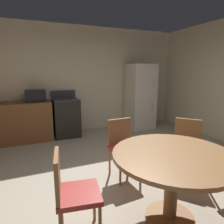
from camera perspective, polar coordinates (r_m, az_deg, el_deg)
ground_plane at (r=3.03m, az=3.38°, el=-19.80°), size 14.00×14.00×0.00m
wall_back at (r=5.33m, az=-10.46°, el=9.05°), size 6.06×0.12×2.70m
kitchen_counter at (r=4.96m, az=-28.70°, el=-2.92°), size 2.03×0.60×0.90m
oven_range at (r=4.99m, az=-12.98°, el=-1.46°), size 0.60×0.60×1.10m
refrigerator at (r=5.58m, az=8.08°, el=4.40°), size 0.68×0.68×1.76m
microwave at (r=4.83m, az=-21.11°, el=4.39°), size 0.44×0.32×0.26m
dining_table at (r=2.22m, az=17.00°, el=-14.84°), size 1.25×1.25×0.76m
chair_northeast at (r=3.21m, az=20.39°, el=-8.69°), size 0.56×0.56×0.87m
chair_north at (r=3.02m, az=3.09°, el=-9.21°), size 0.43×0.43×0.87m
chair_west at (r=2.01m, az=-11.65°, el=-21.10°), size 0.46×0.46×0.87m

